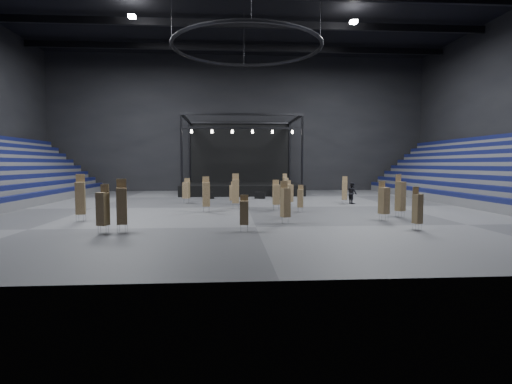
{
  "coord_description": "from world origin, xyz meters",
  "views": [
    {
      "loc": [
        -1.55,
        -32.89,
        3.56
      ],
      "look_at": [
        0.59,
        -2.0,
        1.4
      ],
      "focal_mm": 28.0,
      "sensor_mm": 36.0,
      "label": 1
    }
  ],
  "objects": [
    {
      "name": "truss_ring",
      "position": [
        -0.0,
        0.0,
        13.0
      ],
      "size": [
        12.3,
        12.3,
        5.15
      ],
      "color": "black",
      "rests_on": "ceiling"
    },
    {
      "name": "bleachers_right",
      "position": [
        22.94,
        0.0,
        1.73
      ],
      "size": [
        7.2,
        40.0,
        6.4
      ],
      "color": "#515154",
      "rests_on": "floor"
    },
    {
      "name": "chair_stack_7",
      "position": [
        -3.2,
        -3.24,
        1.37
      ],
      "size": [
        0.59,
        0.59,
        2.65
      ],
      "rotation": [
        0.0,
        0.0,
        0.13
      ],
      "color": "silver",
      "rests_on": "floor"
    },
    {
      "name": "chair_stack_8",
      "position": [
        2.16,
        -2.14,
        1.24
      ],
      "size": [
        0.53,
        0.53,
        2.35
      ],
      "rotation": [
        0.0,
        0.0,
        0.05
      ],
      "color": "silver",
      "rests_on": "floor"
    },
    {
      "name": "chair_stack_16",
      "position": [
        3.82,
        -3.48,
        1.05
      ],
      "size": [
        0.51,
        0.51,
        2.01
      ],
      "rotation": [
        0.0,
        0.0,
        -0.31
      ],
      "color": "silver",
      "rests_on": "floor"
    },
    {
      "name": "chair_stack_10",
      "position": [
        -8.0,
        -11.99,
        1.31
      ],
      "size": [
        0.64,
        0.64,
        2.54
      ],
      "rotation": [
        0.0,
        0.0,
        -0.35
      ],
      "color": "silver",
      "rests_on": "floor"
    },
    {
      "name": "chair_stack_4",
      "position": [
        -10.72,
        -7.54,
        1.51
      ],
      "size": [
        0.65,
        0.65,
        2.95
      ],
      "rotation": [
        0.0,
        0.0,
        0.21
      ],
      "color": "silver",
      "rests_on": "floor"
    },
    {
      "name": "floor",
      "position": [
        0.0,
        0.0,
        0.0
      ],
      "size": [
        50.0,
        50.0,
        0.0
      ],
      "primitive_type": "plane",
      "color": "#444447",
      "rests_on": "ground"
    },
    {
      "name": "stage",
      "position": [
        0.0,
        16.24,
        1.45
      ],
      "size": [
        14.0,
        10.0,
        9.2
      ],
      "color": "black",
      "rests_on": "floor"
    },
    {
      "name": "chair_stack_5",
      "position": [
        1.86,
        -9.24,
        1.31
      ],
      "size": [
        0.61,
        0.61,
        2.57
      ],
      "rotation": [
        0.0,
        0.0,
        0.37
      ],
      "color": "silver",
      "rests_on": "floor"
    },
    {
      "name": "chair_stack_1",
      "position": [
        -5.39,
        3.72,
        1.23
      ],
      "size": [
        0.69,
        0.69,
        2.28
      ],
      "rotation": [
        0.0,
        0.0,
        -0.32
      ],
      "color": "silver",
      "rests_on": "floor"
    },
    {
      "name": "crew_member",
      "position": [
        9.62,
        2.36,
        0.97
      ],
      "size": [
        0.91,
        1.07,
        1.94
      ],
      "primitive_type": "imported",
      "rotation": [
        0.0,
        0.0,
        1.78
      ],
      "color": "black",
      "rests_on": "floor"
    },
    {
      "name": "chair_stack_15",
      "position": [
        8.71,
        -11.99,
        1.19
      ],
      "size": [
        0.52,
        0.52,
        2.34
      ],
      "rotation": [
        0.0,
        0.0,
        0.34
      ],
      "color": "silver",
      "rests_on": "floor"
    },
    {
      "name": "chair_stack_14",
      "position": [
        -0.98,
        -1.06,
        1.45
      ],
      "size": [
        0.56,
        0.56,
        2.82
      ],
      "rotation": [
        0.0,
        0.0,
        -0.03
      ],
      "color": "silver",
      "rests_on": "floor"
    },
    {
      "name": "chair_stack_9",
      "position": [
        -0.73,
        -11.99,
        1.04
      ],
      "size": [
        0.48,
        0.48,
        1.93
      ],
      "rotation": [
        0.0,
        0.0,
        -0.06
      ],
      "color": "silver",
      "rests_on": "floor"
    },
    {
      "name": "chair_stack_0",
      "position": [
        3.61,
        0.41,
        1.15
      ],
      "size": [
        0.61,
        0.61,
        2.2
      ],
      "rotation": [
        0.0,
        0.0,
        0.43
      ],
      "color": "silver",
      "rests_on": "floor"
    },
    {
      "name": "chair_stack_13",
      "position": [
        4.34,
        7.93,
        1.32
      ],
      "size": [
        0.59,
        0.59,
        2.59
      ],
      "rotation": [
        0.0,
        0.0,
        0.27
      ],
      "color": "silver",
      "rests_on": "floor"
    },
    {
      "name": "chair_stack_2",
      "position": [
        9.98,
        -6.92,
        1.46
      ],
      "size": [
        0.67,
        0.67,
        2.88
      ],
      "rotation": [
        0.0,
        0.0,
        0.43
      ],
      "color": "silver",
      "rests_on": "floor"
    },
    {
      "name": "flight_case_mid",
      "position": [
        1.7,
        8.03,
        0.35
      ],
      "size": [
        1.15,
        0.81,
        0.7
      ],
      "primitive_type": "cube",
      "rotation": [
        0.0,
        0.0,
        -0.3
      ],
      "color": "black",
      "rests_on": "floor"
    },
    {
      "name": "chair_stack_3",
      "position": [
        8.85,
        2.14,
        1.27
      ],
      "size": [
        0.58,
        0.58,
        2.48
      ],
      "rotation": [
        0.0,
        0.0,
        -0.32
      ],
      "color": "silver",
      "rests_on": "floor"
    },
    {
      "name": "flight_case_right",
      "position": [
        3.66,
        9.71,
        0.37
      ],
      "size": [
        1.11,
        0.58,
        0.73
      ],
      "primitive_type": "cube",
      "rotation": [
        0.0,
        0.0,
        -0.03
      ],
      "color": "black",
      "rests_on": "floor"
    },
    {
      "name": "chair_stack_11",
      "position": [
        8.25,
        -8.42,
        1.31
      ],
      "size": [
        0.67,
        0.67,
        2.5
      ],
      "rotation": [
        0.0,
        0.0,
        0.38
      ],
      "color": "silver",
      "rests_on": "floor"
    },
    {
      "name": "chair_stack_6",
      "position": [
        -7.11,
        -11.75,
        1.43
      ],
      "size": [
        0.62,
        0.62,
        2.8
      ],
      "rotation": [
        0.0,
        0.0,
        0.22
      ],
      "color": "silver",
      "rests_on": "floor"
    },
    {
      "name": "man_center",
      "position": [
        2.23,
        -6.17,
        0.92
      ],
      "size": [
        0.77,
        0.61,
        1.84
      ],
      "primitive_type": "imported",
      "rotation": [
        0.0,
        0.0,
        2.86
      ],
      "color": "black",
      "rests_on": "floor"
    },
    {
      "name": "chair_stack_12",
      "position": [
        -1.19,
        2.42,
        1.07
      ],
      "size": [
        0.55,
        0.55,
        2.04
      ],
      "rotation": [
        0.0,
        0.0,
        -0.4
      ],
      "color": "silver",
      "rests_on": "floor"
    },
    {
      "name": "wall_back",
      "position": [
        0.0,
        21.0,
        9.0
      ],
      "size": [
        50.0,
        0.2,
        18.0
      ],
      "primitive_type": "cube",
      "color": "black",
      "rests_on": "ground"
    },
    {
      "name": "flight_case_left",
      "position": [
        -3.58,
        8.33,
        0.35
      ],
      "size": [
        1.14,
        0.8,
        0.69
      ],
      "primitive_type": "cube",
      "rotation": [
        0.0,
        0.0,
        0.3
      ],
      "color": "black",
      "rests_on": "floor"
    }
  ]
}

